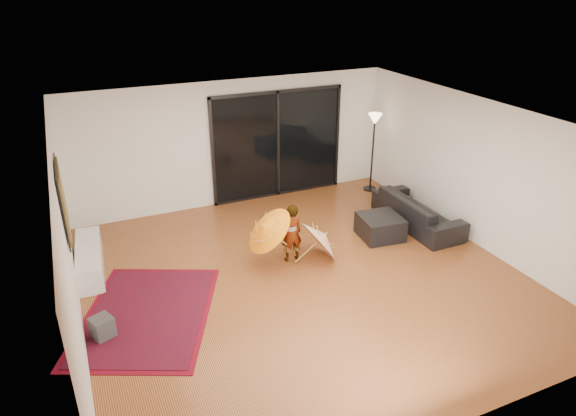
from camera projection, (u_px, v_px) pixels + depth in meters
floor at (304, 278)px, 8.65m from camera, size 7.00×7.00×0.00m
ceiling at (306, 121)px, 7.52m from camera, size 7.00×7.00×0.00m
wall_back at (234, 143)px, 10.99m from camera, size 7.00×0.00×7.00m
wall_front at (455, 336)px, 5.18m from camera, size 7.00×0.00×7.00m
wall_left at (67, 250)px, 6.79m from camera, size 0.00×7.00×7.00m
wall_right at (477, 173)px, 9.38m from camera, size 0.00×7.00×7.00m
sliding_door at (278, 144)px, 11.39m from camera, size 3.06×0.07×2.40m
painting at (63, 200)px, 7.51m from camera, size 0.04×1.28×1.08m
media_console at (90, 259)px, 8.76m from camera, size 0.52×1.65×0.45m
speaker at (102, 328)px, 7.19m from camera, size 0.37×0.37×0.32m
persian_rug at (147, 314)px, 7.72m from camera, size 2.73×3.09×0.02m
sofa at (417, 211)px, 10.33m from camera, size 0.83×2.12×0.62m
ottoman at (380, 227)px, 9.89m from camera, size 0.84×0.84×0.44m
floor_lamp at (374, 130)px, 11.54m from camera, size 0.31×0.31×1.82m
child at (291, 233)px, 8.97m from camera, size 0.40×0.26×1.08m
parasol_orange at (263, 230)px, 8.64m from camera, size 0.78×0.91×0.90m
parasol_white at (326, 232)px, 9.08m from camera, size 0.68×0.88×0.95m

